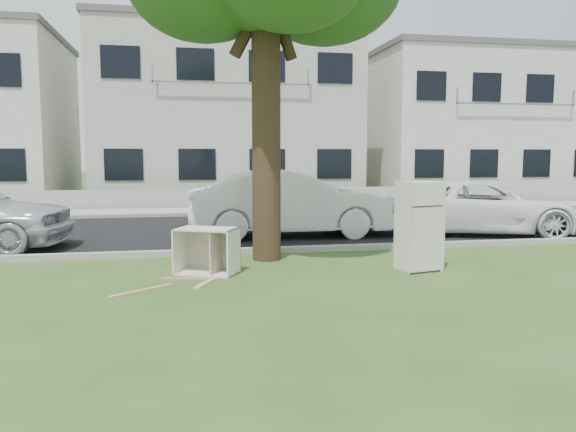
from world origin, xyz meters
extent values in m
plane|color=#2C4F1C|center=(0.00, 0.00, 0.00)|extent=(120.00, 120.00, 0.00)
cube|color=black|center=(0.00, 6.00, 0.01)|extent=(120.00, 7.00, 0.01)
cube|color=gray|center=(0.00, 2.45, 0.00)|extent=(120.00, 0.18, 0.12)
cube|color=gray|center=(0.00, 9.55, 0.00)|extent=(120.00, 0.18, 0.12)
cube|color=gray|center=(0.00, 11.00, 0.01)|extent=(120.00, 2.80, 0.01)
cube|color=gray|center=(0.00, 12.60, 0.35)|extent=(120.00, 0.15, 0.70)
cylinder|color=black|center=(-0.40, 1.80, 2.60)|extent=(0.54, 0.54, 5.20)
cube|color=#B4B2A5|center=(0.00, 17.50, 3.60)|extent=(11.00, 8.00, 7.20)
cube|color=#595451|center=(0.00, 17.50, 7.32)|extent=(11.22, 8.16, 0.24)
cube|color=silver|center=(12.00, 17.50, 3.30)|extent=(10.00, 8.00, 6.60)
cube|color=#595451|center=(12.00, 17.50, 6.72)|extent=(10.20, 8.16, 0.24)
cube|color=#B6B0A4|center=(2.03, 0.35, 0.77)|extent=(0.75, 0.71, 1.53)
cube|color=beige|center=(-1.57, 0.73, 0.39)|extent=(1.15, 0.98, 0.77)
cube|color=tan|center=(-2.57, -0.34, 0.01)|extent=(0.91, 0.72, 0.02)
cube|color=#A97858|center=(-1.85, 0.33, 0.01)|extent=(0.95, 0.27, 0.02)
cube|color=tan|center=(-1.60, 0.04, 0.01)|extent=(0.47, 0.83, 0.02)
imported|color=silver|center=(0.61, 4.67, 0.80)|extent=(4.90, 1.77, 1.61)
imported|color=white|center=(5.45, 4.21, 0.67)|extent=(5.27, 3.59, 1.34)
camera|label=1|loc=(-1.95, -8.62, 2.00)|focal=35.00mm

